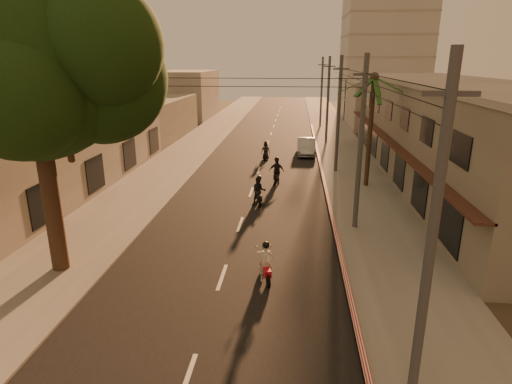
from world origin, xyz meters
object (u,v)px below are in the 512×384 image
broadleaf_tree (43,66)px  palm_tree (374,84)px  scooter_red (266,263)px  parked_car (306,147)px  scooter_mid_a (259,192)px  scooter_mid_b (277,172)px  scooter_far_a (266,151)px

broadleaf_tree → palm_tree: (14.61, 13.86, -1.33)m
palm_tree → scooter_red: palm_tree is taller
broadleaf_tree → parked_car: 27.66m
broadleaf_tree → scooter_mid_a: broadleaf_tree is taller
scooter_mid_b → parked_car: 10.48m
scooter_mid_b → scooter_far_a: scooter_mid_b is taller
broadleaf_tree → scooter_red: size_ratio=6.91×
scooter_mid_b → scooter_red: bearing=-84.9°
broadleaf_tree → palm_tree: 20.18m
broadleaf_tree → scooter_mid_b: 18.04m
scooter_red → scooter_mid_a: scooter_mid_a is taller
scooter_red → scooter_mid_b: bearing=76.2°
broadleaf_tree → parked_car: bearing=66.5°
palm_tree → scooter_mid_b: size_ratio=4.07×
scooter_red → scooter_far_a: scooter_red is taller
scooter_red → parked_car: (2.15, 24.61, -0.01)m
scooter_mid_a → palm_tree: bearing=22.0°
scooter_mid_b → parked_car: size_ratio=0.43×
broadleaf_tree → scooter_mid_a: size_ratio=6.32×
scooter_red → scooter_mid_b: scooter_mid_b is taller
scooter_red → scooter_mid_b: (-0.21, 14.40, 0.11)m
broadleaf_tree → scooter_far_a: bearing=72.4°
broadleaf_tree → parked_car: broadleaf_tree is taller
scooter_mid_b → scooter_far_a: 7.76m
broadleaf_tree → scooter_mid_a: (7.36, 9.24, -7.61)m
scooter_red → scooter_far_a: bearing=79.3°
palm_tree → scooter_far_a: (-7.71, 7.94, -6.38)m
scooter_red → scooter_far_a: 22.10m
scooter_mid_a → scooter_mid_b: scooter_mid_b is taller
palm_tree → parked_car: (-4.02, 10.50, -6.38)m
palm_tree → parked_car: size_ratio=1.75×
scooter_red → scooter_mid_a: 9.55m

